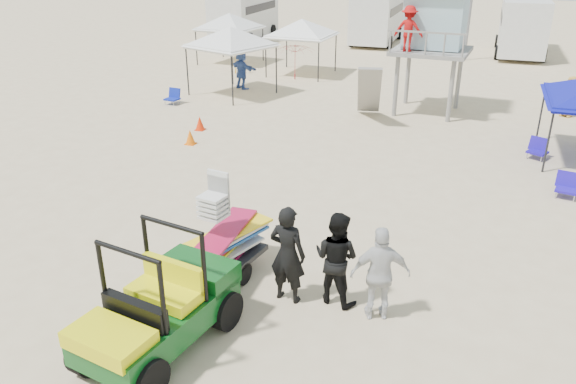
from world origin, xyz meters
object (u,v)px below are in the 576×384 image
(surf_trailer, at_px, (219,241))
(man_left, at_px, (288,254))
(utility_cart, at_px, (154,300))
(lifeguard_tower, at_px, (432,25))

(surf_trailer, bearing_deg, man_left, -11.21)
(utility_cart, height_order, man_left, utility_cart)
(man_left, relative_size, lifeguard_tower, 0.43)
(surf_trailer, distance_m, man_left, 1.55)
(surf_trailer, distance_m, lifeguard_tower, 14.21)
(utility_cart, height_order, lifeguard_tower, lifeguard_tower)
(surf_trailer, relative_size, lifeguard_tower, 0.51)
(surf_trailer, relative_size, man_left, 1.18)
(man_left, bearing_deg, surf_trailer, -4.89)
(lifeguard_tower, bearing_deg, man_left, -93.65)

